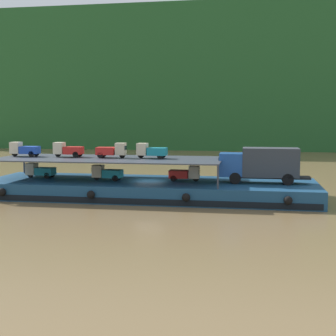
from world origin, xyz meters
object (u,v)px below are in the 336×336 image
mini_truck_upper_fore (112,150)px  cargo_barge (149,189)px  mini_truck_lower_stern (40,171)px  mini_truck_upper_bow (151,151)px  mini_truck_upper_mid (68,150)px  mini_truck_lower_aft (107,173)px  covered_lorry (261,164)px  mini_truck_upper_stern (24,149)px  mini_truck_lower_mid (185,173)px

mini_truck_upper_fore → cargo_barge: bearing=-8.4°
cargo_barge → mini_truck_upper_fore: 5.03m
mini_truck_lower_stern → mini_truck_upper_bow: mini_truck_upper_bow is taller
cargo_barge → mini_truck_upper_mid: bearing=175.1°
mini_truck_lower_aft → mini_truck_upper_mid: bearing=166.6°
cargo_barge → mini_truck_upper_bow: bearing=82.1°
mini_truck_lower_stern → mini_truck_upper_fore: size_ratio=1.00×
cargo_barge → covered_lorry: bearing=1.6°
mini_truck_upper_fore → mini_truck_upper_bow: 3.72m
mini_truck_lower_stern → mini_truck_upper_stern: mini_truck_upper_stern is taller
covered_lorry → mini_truck_lower_stern: bearing=179.8°
cargo_barge → covered_lorry: (9.98, 0.28, 2.45)m
cargo_barge → mini_truck_lower_stern: 10.81m
mini_truck_upper_stern → mini_truck_upper_fore: (8.67, 0.05, 0.00)m
cargo_barge → mini_truck_upper_bow: size_ratio=10.75×
mini_truck_lower_stern → mini_truck_upper_fore: bearing=1.5°
covered_lorry → mini_truck_upper_fore: mini_truck_upper_fore is taller
covered_lorry → mini_truck_lower_aft: (-13.86, -0.57, -1.00)m
mini_truck_upper_bow → covered_lorry: bearing=-1.8°
mini_truck_lower_aft → mini_truck_upper_stern: 8.68m
mini_truck_lower_aft → mini_truck_upper_mid: (-4.10, 0.98, 2.00)m
mini_truck_lower_aft → mini_truck_lower_mid: bearing=5.4°
mini_truck_upper_mid → mini_truck_upper_bow: size_ratio=0.99×
mini_truck_upper_stern → mini_truck_lower_stern: bearing=-4.9°
mini_truck_upper_bow → cargo_barge: bearing=-97.9°
covered_lorry → mini_truck_lower_aft: bearing=-177.6°
mini_truck_lower_mid → covered_lorry: bearing=-0.9°
mini_truck_lower_aft → covered_lorry: bearing=2.4°
cargo_barge → mini_truck_upper_bow: 3.49m
covered_lorry → mini_truck_lower_mid: size_ratio=2.86×
covered_lorry → mini_truck_upper_mid: 18.00m
mini_truck_lower_mid → mini_truck_upper_mid: 11.41m
mini_truck_upper_stern → mini_truck_upper_mid: 4.31m
mini_truck_lower_stern → mini_truck_upper_bow: 10.98m
mini_truck_upper_stern → covered_lorry: bearing=-0.6°
cargo_barge → mini_truck_upper_bow: mini_truck_upper_bow is taller
mini_truck_upper_mid → mini_truck_upper_bow: bearing=-0.6°
mini_truck_upper_bow → mini_truck_lower_stern: bearing=-178.7°
mini_truck_upper_fore → mini_truck_upper_mid: bearing=178.1°
mini_truck_upper_mid → mini_truck_lower_stern: bearing=-173.2°
mini_truck_lower_mid → mini_truck_upper_fore: 7.16m
mini_truck_lower_stern → mini_truck_upper_bow: size_ratio=1.00×
cargo_barge → mini_truck_upper_fore: mini_truck_upper_fore is taller
cargo_barge → mini_truck_lower_stern: bearing=178.1°
mini_truck_lower_mid → mini_truck_upper_bow: (-3.16, 0.21, 2.00)m
mini_truck_lower_mid → mini_truck_upper_stern: size_ratio=1.00×
cargo_barge → mini_truck_upper_fore: bearing=171.6°
covered_lorry → mini_truck_upper_stern: (-22.28, 0.22, 1.00)m
mini_truck_lower_mid → mini_truck_upper_bow: mini_truck_upper_bow is taller
mini_truck_lower_mid → mini_truck_upper_stern: (-15.54, 0.11, 2.00)m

